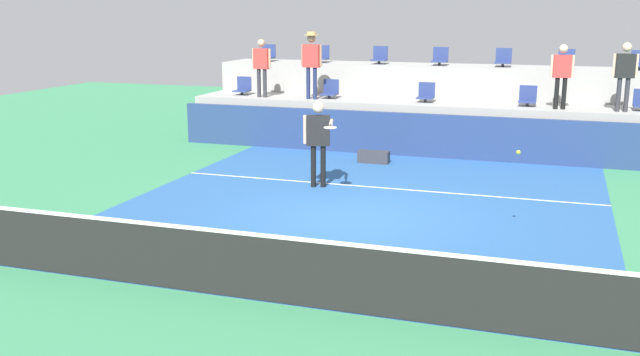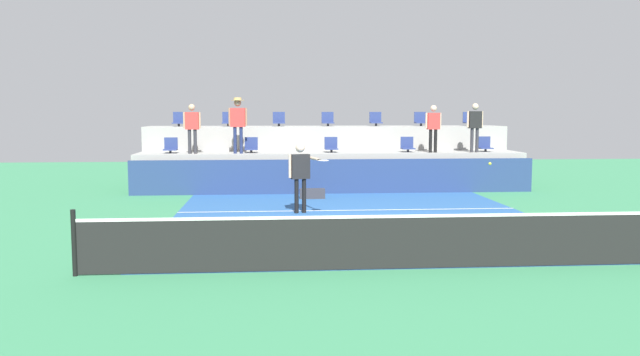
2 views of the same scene
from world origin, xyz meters
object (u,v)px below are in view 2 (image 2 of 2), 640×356
object	(u,v)px
stadium_chair_lower_far_right	(485,145)
stadium_chair_upper_far_right	(469,120)
stadium_chair_upper_mid_left	(279,120)
stadium_chair_upper_right	(421,120)
stadium_chair_lower_center	(331,146)
spectator_leaning_on_rail	(475,123)
spectator_in_white	(433,124)
equipment_bag	(312,194)
stadium_chair_lower_left	(251,146)
stadium_chair_upper_far_left	(179,120)
spectator_in_grey	(192,124)
spectator_with_hat	(238,119)
stadium_chair_lower_right	(407,146)
stadium_chair_upper_center	(328,120)
stadium_chair_upper_mid_right	(376,120)
stadium_chair_lower_far_left	(171,147)
tennis_ball	(490,164)
tennis_player	(301,170)
stadium_chair_upper_left	(228,120)

from	to	relation	value
stadium_chair_lower_far_right	stadium_chair_upper_far_right	size ratio (longest dim) A/B	1.00
stadium_chair_upper_mid_left	stadium_chair_upper_right	size ratio (longest dim) A/B	1.00
stadium_chair_lower_center	spectator_leaning_on_rail	distance (m)	4.92
spectator_in_white	equipment_bag	size ratio (longest dim) A/B	2.09
stadium_chair_lower_left	stadium_chair_lower_far_right	size ratio (longest dim) A/B	1.00
stadium_chair_lower_far_right	stadium_chair_upper_far_left	size ratio (longest dim) A/B	1.00
stadium_chair_upper_mid_left	spectator_in_grey	bearing A→B (deg)	-142.68
stadium_chair_upper_far_left	equipment_bag	xyz separation A→B (m)	(4.51, -4.20, -2.16)
spectator_in_grey	spectator_with_hat	bearing A→B (deg)	0.00
stadium_chair_lower_right	stadium_chair_upper_far_right	distance (m)	3.38
spectator_in_grey	stadium_chair_lower_far_right	bearing A→B (deg)	2.21
spectator_leaning_on_rail	stadium_chair_upper_right	bearing A→B (deg)	121.57
stadium_chair_upper_center	spectator_leaning_on_rail	xyz separation A→B (m)	(4.80, -2.18, -0.07)
stadium_chair_upper_center	spectator_in_white	world-z (taller)	spectator_in_white
spectator_in_grey	stadium_chair_lower_right	bearing A→B (deg)	3.04
stadium_chair_upper_mid_right	stadium_chair_lower_right	bearing A→B (deg)	-65.98
stadium_chair_upper_mid_left	stadium_chair_upper_far_right	distance (m)	7.09
stadium_chair_lower_far_left	tennis_ball	world-z (taller)	stadium_chair_lower_far_left
stadium_chair_upper_mid_left	spectator_leaning_on_rail	xyz separation A→B (m)	(6.58, -2.18, -0.07)
spectator_in_grey	equipment_bag	size ratio (longest dim) A/B	2.13
stadium_chair_lower_center	spectator_in_white	world-z (taller)	spectator_in_white
stadium_chair_upper_far_right	spectator_in_grey	distance (m)	10.20
tennis_player	spectator_in_grey	world-z (taller)	spectator_in_grey
tennis_ball	spectator_leaning_on_rail	bearing A→B (deg)	74.43
stadium_chair_lower_left	spectator_in_grey	world-z (taller)	spectator_in_grey
stadium_chair_lower_far_right	stadium_chair_upper_mid_right	distance (m)	4.04
stadium_chair_lower_left	stadium_chair_lower_center	bearing A→B (deg)	0.00
stadium_chair_lower_far_right	stadium_chair_upper_mid_right	size ratio (longest dim) A/B	1.00
spectator_leaning_on_rail	equipment_bag	distance (m)	6.36
stadium_chair_upper_mid_right	spectator_leaning_on_rail	xyz separation A→B (m)	(3.02, -2.18, -0.07)
stadium_chair_upper_center	spectator_in_white	size ratio (longest dim) A/B	0.33
stadium_chair_upper_left	stadium_chair_upper_mid_right	world-z (taller)	same
stadium_chair_upper_mid_right	stadium_chair_upper_far_left	bearing A→B (deg)	180.00
stadium_chair_lower_center	spectator_with_hat	distance (m)	3.27
stadium_chair_upper_center	equipment_bag	size ratio (longest dim) A/B	0.68
stadium_chair_lower_far_left	stadium_chair_upper_far_right	distance (m)	10.91
spectator_in_grey	stadium_chair_upper_mid_left	bearing A→B (deg)	37.32
stadium_chair_lower_far_left	stadium_chair_upper_far_right	bearing A→B (deg)	9.53
stadium_chair_upper_center	spectator_with_hat	xyz separation A→B (m)	(-3.17, -2.18, 0.08)
stadium_chair_upper_center	tennis_ball	world-z (taller)	stadium_chair_upper_center
stadium_chair_lower_center	equipment_bag	distance (m)	2.85
stadium_chair_upper_far_left	spectator_in_grey	xyz separation A→B (m)	(0.72, -2.18, -0.10)
stadium_chair_lower_right	stadium_chair_upper_left	distance (m)	6.50
stadium_chair_lower_center	spectator_in_white	distance (m)	3.51
stadium_chair_lower_far_right	stadium_chair_upper_mid_left	xyz separation A→B (m)	(-7.09, 1.80, 0.85)
stadium_chair_upper_right	stadium_chair_upper_far_right	xyz separation A→B (m)	(1.85, 0.00, 0.00)
stadium_chair_lower_far_left	stadium_chair_upper_mid_left	xyz separation A→B (m)	(3.63, 1.80, 0.85)
stadium_chair_lower_left	stadium_chair_lower_far_right	xyz separation A→B (m)	(8.05, 0.00, 0.00)
stadium_chair_lower_far_left	equipment_bag	distance (m)	5.32
stadium_chair_lower_center	spectator_leaning_on_rail	xyz separation A→B (m)	(4.85, -0.38, 0.78)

